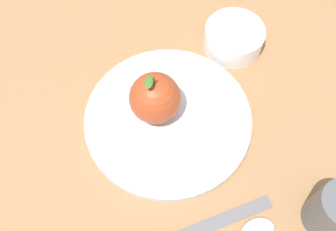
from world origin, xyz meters
TOP-DOWN VIEW (x-y plane):
  - ground_plane at (0.00, 0.00)m, footprint 2.40×2.40m
  - dinner_plate at (-0.02, -0.02)m, footprint 0.26×0.26m
  - apple at (-0.01, -0.04)m, footprint 0.08×0.08m
  - side_bowl at (-0.19, -0.10)m, footprint 0.10×0.10m
  - cup at (-0.14, 0.21)m, footprint 0.06×0.06m

SIDE VIEW (x-z plane):
  - ground_plane at x=0.00m, z-range 0.00..0.00m
  - dinner_plate at x=-0.02m, z-range 0.00..0.02m
  - side_bowl at x=-0.19m, z-range 0.00..0.05m
  - cup at x=-0.14m, z-range 0.00..0.09m
  - apple at x=-0.01m, z-range 0.01..0.10m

